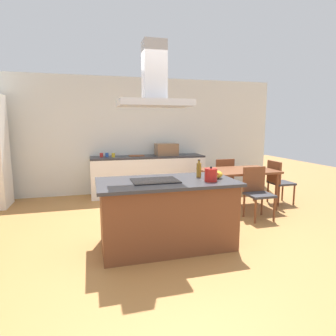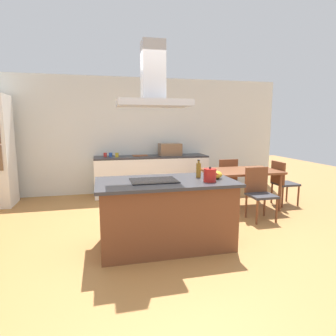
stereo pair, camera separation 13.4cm
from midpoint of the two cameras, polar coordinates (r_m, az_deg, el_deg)
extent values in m
plane|color=#AD753D|center=(5.38, -5.18, -8.86)|extent=(16.00, 16.00, 0.00)
cube|color=silver|center=(6.86, -7.94, 6.40)|extent=(7.20, 0.10, 2.70)
cube|color=brown|center=(3.85, -1.27, -9.38)|extent=(1.71, 0.86, 0.86)
cube|color=#333338|center=(3.74, -1.29, -2.81)|extent=(1.81, 0.96, 0.04)
cube|color=black|center=(3.70, -3.65, -2.55)|extent=(0.60, 0.44, 0.01)
cylinder|color=#B21E19|center=(3.70, 7.57, -1.38)|extent=(0.16, 0.16, 0.17)
sphere|color=black|center=(3.68, 7.60, 0.09)|extent=(0.03, 0.03, 0.03)
cone|color=#B21E19|center=(3.74, 9.01, -1.17)|extent=(0.06, 0.03, 0.04)
cylinder|color=olive|center=(3.97, 5.25, -0.44)|extent=(0.07, 0.07, 0.20)
cylinder|color=olive|center=(3.95, 5.27, 1.25)|extent=(0.03, 0.03, 0.04)
cylinder|color=black|center=(3.94, 5.28, 1.61)|extent=(0.03, 0.03, 0.01)
ellipsoid|color=gold|center=(3.91, 8.49, -1.27)|extent=(0.20, 0.20, 0.11)
cube|color=white|center=(6.65, -4.57, -1.60)|extent=(2.60, 0.62, 0.86)
cube|color=#333338|center=(6.59, -4.62, 2.25)|extent=(2.60, 0.62, 0.04)
cube|color=brown|center=(6.67, -0.90, 3.74)|extent=(0.50, 0.38, 0.28)
cylinder|color=red|center=(6.54, -13.77, 2.55)|extent=(0.08, 0.08, 0.09)
cylinder|color=#2D56B2|center=(6.54, -12.73, 2.59)|extent=(0.08, 0.08, 0.09)
cylinder|color=gold|center=(6.46, -11.49, 2.55)|extent=(0.08, 0.08, 0.09)
cube|color=brown|center=(6.59, -6.93, 2.47)|extent=(0.34, 0.24, 0.02)
cube|color=brown|center=(5.69, 13.25, -0.53)|extent=(1.40, 0.90, 0.04)
cylinder|color=brown|center=(5.17, 8.99, -5.59)|extent=(0.06, 0.06, 0.71)
cylinder|color=brown|center=(5.78, 20.30, -4.49)|extent=(0.06, 0.06, 0.71)
cylinder|color=brown|center=(5.83, 6.00, -3.87)|extent=(0.06, 0.06, 0.71)
cylinder|color=brown|center=(6.38, 16.45, -3.08)|extent=(0.06, 0.06, 0.71)
cube|color=#333338|center=(6.40, 9.96, -2.13)|extent=(0.42, 0.42, 0.04)
cube|color=brown|center=(6.19, 10.76, -0.27)|extent=(0.42, 0.04, 0.44)
cylinder|color=brown|center=(6.53, 7.80, -3.86)|extent=(0.04, 0.04, 0.41)
cylinder|color=brown|center=(6.68, 10.65, -3.65)|extent=(0.04, 0.04, 0.41)
cylinder|color=brown|center=(6.21, 9.10, -4.56)|extent=(0.04, 0.04, 0.41)
cylinder|color=brown|center=(6.37, 12.06, -4.32)|extent=(0.04, 0.04, 0.41)
cube|color=#333338|center=(6.28, 21.21, -2.82)|extent=(0.42, 0.42, 0.04)
cube|color=brown|center=(6.13, 19.90, -0.74)|extent=(0.04, 0.42, 0.44)
cylinder|color=brown|center=(6.57, 21.43, -4.33)|extent=(0.04, 0.04, 0.41)
cylinder|color=brown|center=(6.30, 23.39, -5.01)|extent=(0.04, 0.04, 0.41)
cylinder|color=brown|center=(6.37, 18.82, -4.61)|extent=(0.04, 0.04, 0.41)
cylinder|color=brown|center=(6.08, 20.72, -5.33)|extent=(0.04, 0.04, 0.41)
cube|color=#333338|center=(5.12, 17.14, -5.17)|extent=(0.42, 0.42, 0.04)
cube|color=brown|center=(5.22, 16.15, -2.14)|extent=(0.42, 0.04, 0.44)
cylinder|color=brown|center=(5.13, 19.82, -7.87)|extent=(0.04, 0.04, 0.41)
cylinder|color=brown|center=(4.94, 16.36, -8.35)|extent=(0.04, 0.04, 0.41)
cylinder|color=brown|center=(5.42, 17.63, -6.88)|extent=(0.04, 0.04, 0.41)
cylinder|color=brown|center=(5.23, 14.29, -7.29)|extent=(0.04, 0.04, 0.41)
cube|color=#ADADB2|center=(3.63, -3.81, 12.85)|extent=(0.90, 0.55, 0.08)
cube|color=#ADADB2|center=(3.68, -3.88, 18.91)|extent=(0.28, 0.24, 0.70)
camera|label=1|loc=(0.07, -90.93, -0.15)|focal=30.40mm
camera|label=2|loc=(0.07, 89.07, 0.15)|focal=30.40mm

